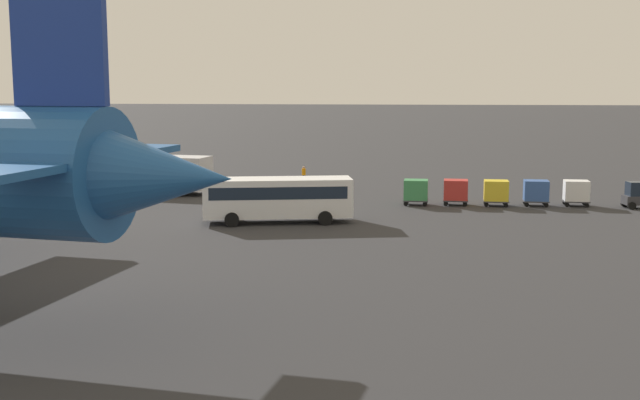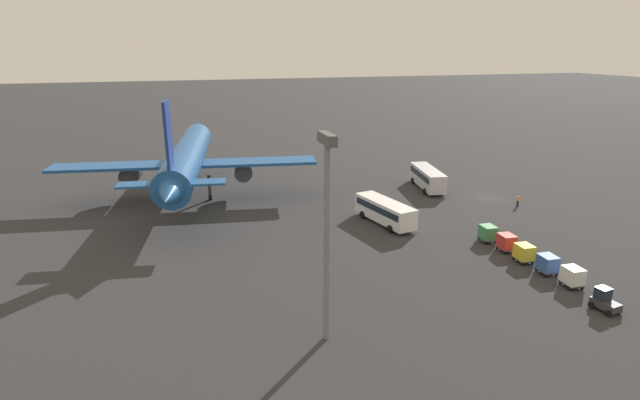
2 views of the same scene
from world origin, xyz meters
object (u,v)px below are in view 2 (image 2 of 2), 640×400
at_px(cargo_cart_yellow, 524,252).
at_px(cargo_cart_red, 506,242).
at_px(baggage_tug, 605,301).
at_px(shuttle_bus_near, 428,177).
at_px(cargo_cart_blue, 547,263).
at_px(cargo_cart_white, 573,276).
at_px(airplane, 187,159).
at_px(worker_person, 518,201).
at_px(cargo_cart_green, 488,233).
at_px(shuttle_bus_far, 385,210).

bearing_deg(cargo_cart_yellow, cargo_cart_red, -1.66).
bearing_deg(baggage_tug, shuttle_bus_near, -14.40).
distance_m(cargo_cart_blue, cargo_cart_yellow, 3.22).
relative_size(cargo_cart_white, cargo_cart_yellow, 1.00).
height_order(airplane, worker_person, airplane).
distance_m(shuttle_bus_near, cargo_cart_blue, 33.42).
bearing_deg(airplane, cargo_cart_green, -122.30).
bearing_deg(airplane, cargo_cart_red, -124.99).
bearing_deg(shuttle_bus_near, cargo_cart_white, -175.54).
relative_size(shuttle_bus_far, cargo_cart_white, 5.17).
bearing_deg(cargo_cart_red, shuttle_bus_far, 36.41).
height_order(worker_person, cargo_cart_red, cargo_cart_red).
xyz_separation_m(shuttle_bus_far, cargo_cart_blue, (-19.40, -9.88, -0.70)).
bearing_deg(cargo_cart_green, baggage_tug, -179.37).
height_order(shuttle_bus_far, cargo_cart_green, shuttle_bus_far).
distance_m(airplane, worker_person, 50.60).
xyz_separation_m(shuttle_bus_near, baggage_tug, (-40.92, 4.50, -1.07)).
bearing_deg(shuttle_bus_far, worker_person, -99.11).
distance_m(cargo_cart_white, cargo_cart_red, 9.61).
relative_size(airplane, baggage_tug, 18.07).
bearing_deg(cargo_cart_blue, cargo_cart_red, 2.54).
height_order(cargo_cart_red, cargo_cart_green, same).
height_order(worker_person, cargo_cart_green, cargo_cart_green).
bearing_deg(airplane, shuttle_bus_near, -90.00).
distance_m(baggage_tug, cargo_cart_green, 17.36).
bearing_deg(cargo_cart_yellow, cargo_cart_blue, -173.28).
xyz_separation_m(airplane, cargo_cart_white, (-42.32, -34.67, -5.16)).
bearing_deg(shuttle_bus_far, airplane, 39.60).
bearing_deg(cargo_cart_red, cargo_cart_blue, -177.46).
distance_m(shuttle_bus_far, worker_person, 22.18).
bearing_deg(worker_person, cargo_cart_green, 130.01).
bearing_deg(cargo_cart_green, worker_person, -49.99).
distance_m(shuttle_bus_far, cargo_cart_blue, 21.78).
bearing_deg(shuttle_bus_far, cargo_cart_yellow, -161.23).
bearing_deg(cargo_cart_green, cargo_cart_blue, -176.55).
height_order(shuttle_bus_near, cargo_cart_green, shuttle_bus_near).
relative_size(worker_person, cargo_cart_yellow, 0.84).
height_order(cargo_cart_white, cargo_cart_green, same).
relative_size(baggage_tug, cargo_cart_white, 1.23).
height_order(shuttle_bus_near, baggage_tug, shuttle_bus_near).
bearing_deg(baggage_tug, airplane, 27.85).
relative_size(shuttle_bus_far, cargo_cart_green, 5.17).
relative_size(airplane, cargo_cart_white, 22.25).
bearing_deg(cargo_cart_red, cargo_cart_white, -176.77).
bearing_deg(shuttle_bus_far, baggage_tug, -172.36).
bearing_deg(cargo_cart_white, shuttle_bus_near, -6.05).
relative_size(shuttle_bus_far, baggage_tug, 4.20).
bearing_deg(cargo_cart_white, cargo_cart_blue, 4.60).
bearing_deg(shuttle_bus_near, cargo_cart_blue, -176.56).
bearing_deg(cargo_cart_blue, cargo_cart_yellow, 6.72).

